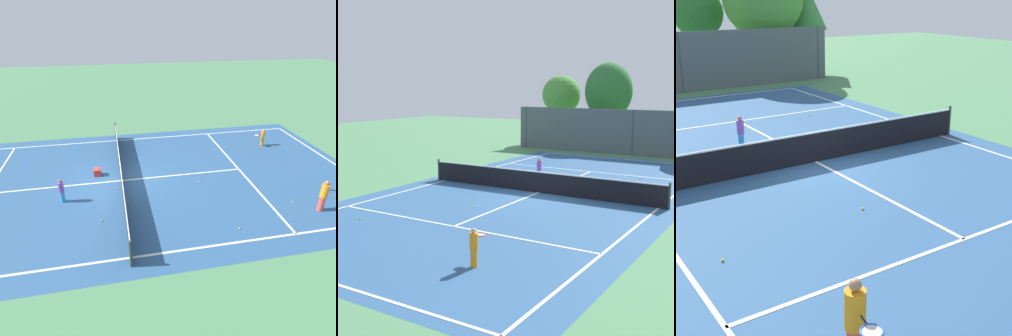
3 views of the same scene
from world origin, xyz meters
TOP-DOWN VIEW (x-y plane):
  - ground_plane at (0.00, 0.00)m, footprint 80.00×80.00m
  - court_surface at (0.00, 0.00)m, footprint 13.00×25.00m
  - tennis_net at (0.00, 0.00)m, footprint 11.90×0.10m
  - player_0 at (-1.39, 2.69)m, footprint 0.25×0.25m
  - player_1 at (2.84, -9.16)m, footprint 0.44×0.82m
  - player_2 at (-4.27, -8.32)m, footprint 0.47×0.90m
  - ball_crate at (0.85, 1.18)m, footprint 0.40×0.36m
  - tennis_ball_0 at (-0.77, 0.17)m, footprint 0.07×0.07m
  - tennis_ball_1 at (-0.94, -3.87)m, footprint 0.07×0.07m
  - tennis_ball_2 at (-3.19, 0.99)m, footprint 0.07×0.07m
  - tennis_ball_3 at (3.07, 5.68)m, footprint 0.07×0.07m
  - tennis_ball_5 at (-4.77, -4.36)m, footprint 0.07×0.07m
  - tennis_ball_6 at (-3.53, -7.49)m, footprint 0.07×0.07m

SIDE VIEW (x-z plane):
  - ground_plane at x=0.00m, z-range 0.00..0.00m
  - court_surface at x=0.00m, z-range 0.00..0.01m
  - tennis_ball_0 at x=-0.77m, z-range 0.00..0.07m
  - tennis_ball_1 at x=-0.94m, z-range 0.00..0.07m
  - tennis_ball_2 at x=-3.19m, z-range 0.00..0.07m
  - tennis_ball_3 at x=3.07m, z-range 0.00..0.07m
  - tennis_ball_5 at x=-4.77m, z-range 0.00..0.07m
  - tennis_ball_6 at x=-3.53m, z-range 0.00..0.07m
  - ball_crate at x=0.85m, z-range -0.03..0.40m
  - tennis_net at x=0.00m, z-range -0.04..1.06m
  - player_1 at x=2.84m, z-range 0.03..1.14m
  - player_0 at x=-1.39m, z-range 0.01..1.17m
  - player_2 at x=-4.27m, z-range 0.03..1.49m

